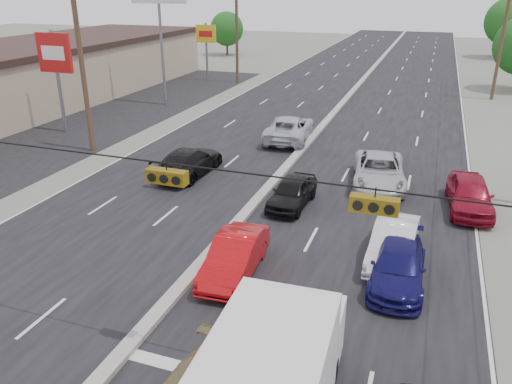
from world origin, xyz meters
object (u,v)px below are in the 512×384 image
queue_car_c (379,171)px  oncoming_far (289,128)px  pole_sign_far (206,39)px  queue_car_d (398,266)px  utility_pole_right_c (502,41)px  tree_left_far (227,29)px  tree_right_far (509,21)px  queue_car_b (393,243)px  utility_pole_left_b (82,69)px  pole_sign_mid (55,59)px  oncoming_near (189,162)px  queue_car_a (292,192)px  red_sedan (235,256)px  queue_car_e (470,194)px

queue_car_c → oncoming_far: 9.19m
pole_sign_far → queue_car_d: size_ratio=1.33×
queue_car_d → oncoming_far: bearing=117.0°
utility_pole_right_c → queue_car_c: bearing=-106.2°
utility_pole_right_c → tree_left_far: (-34.50, 20.00, -1.39)m
utility_pole_right_c → queue_car_d: utility_pole_right_c is taller
queue_car_c → queue_car_d: 9.32m
tree_right_far → queue_car_d: tree_right_far is taller
queue_car_b → queue_car_c: queue_car_c is taller
queue_car_d → utility_pole_right_c: bearing=79.4°
utility_pole_left_b → tree_right_far: utility_pole_left_b is taller
pole_sign_mid → oncoming_near: size_ratio=1.35×
queue_car_a → queue_car_d: queue_car_a is taller
pole_sign_mid → tree_left_far: pole_sign_mid is taller
tree_left_far → tree_right_far: 39.31m
red_sedan → queue_car_e: bearing=43.4°
pole_sign_mid → pole_sign_far: bearing=87.4°
utility_pole_right_c → queue_car_b: size_ratio=2.26×
queue_car_d → queue_car_e: bearing=69.2°
red_sedan → queue_car_b: size_ratio=0.98×
tree_left_far → queue_car_d: bearing=-61.8°
utility_pole_right_c → queue_car_c: utility_pole_right_c is taller
pole_sign_far → queue_car_b: 39.88m
queue_car_c → queue_car_e: queue_car_e is taller
queue_car_a → oncoming_near: oncoming_near is taller
queue_car_a → queue_car_d: bearing=-41.6°
pole_sign_mid → queue_car_c: 22.88m
queue_car_c → queue_car_e: (4.33, -1.75, 0.01)m
pole_sign_mid → oncoming_far: pole_sign_mid is taller
red_sedan → queue_car_d: bearing=10.2°
queue_car_e → oncoming_near: 14.38m
pole_sign_mid → queue_car_b: 26.32m
oncoming_near → oncoming_far: (3.38, 8.20, 0.07)m
pole_sign_mid → tree_right_far: bearing=57.6°
oncoming_near → tree_left_far: bearing=-68.0°
utility_pole_right_c → tree_left_far: bearing=149.9°
oncoming_near → utility_pole_left_b: bearing=-11.5°
queue_car_d → oncoming_near: size_ratio=0.87×
queue_car_c → oncoming_far: (-6.67, 6.32, 0.04)m
tree_left_far → oncoming_near: size_ratio=1.18×
oncoming_far → utility_pole_left_b: bearing=24.6°
red_sedan → oncoming_far: 17.10m
oncoming_near → queue_car_e: bearing=-177.7°
red_sedan → queue_car_d: size_ratio=0.96×
oncoming_far → pole_sign_far: bearing=-57.2°
pole_sign_far → tree_right_far: bearing=43.2°
utility_pole_right_c → red_sedan: utility_pole_right_c is taller
pole_sign_far → tree_left_far: 20.89m
pole_sign_mid → oncoming_far: 16.53m
queue_car_b → queue_car_d: queue_car_b is taller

